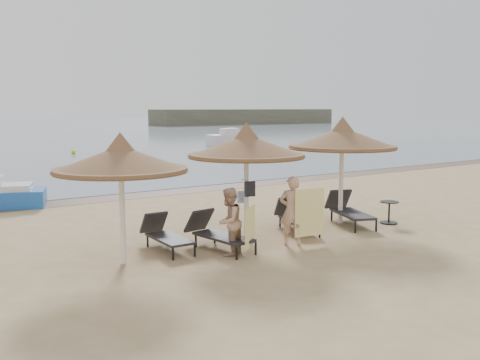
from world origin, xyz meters
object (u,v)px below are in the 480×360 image
object	(u,v)px
palapa_left	(121,160)
palapa_right	(342,139)
lounger_far_right	(348,210)
side_table	(389,213)
person_left	(229,216)
lounger_near_left	(216,232)
lounger_near_right	(295,216)
pedal_boat	(8,195)
palapa_center	(246,146)
person_right	(292,205)
lounger_far_left	(165,234)

from	to	relation	value
palapa_left	palapa_right	xyz separation A→B (m)	(6.91, 0.34, 0.21)
lounger_far_right	side_table	world-z (taller)	lounger_far_right
lounger_far_right	palapa_left	bearing A→B (deg)	-158.81
person_left	lounger_near_left	bearing A→B (deg)	-124.83
palapa_right	lounger_near_left	bearing A→B (deg)	-175.13
side_table	lounger_near_right	bearing A→B (deg)	162.25
lounger_near_left	pedal_boat	world-z (taller)	pedal_boat
lounger_far_right	side_table	xyz separation A→B (m)	(1.03, -0.65, -0.11)
palapa_left	pedal_boat	xyz separation A→B (m)	(-0.68, 8.55, -1.88)
lounger_near_left	person_left	distance (m)	0.83
palapa_center	person_right	bearing A→B (deg)	-67.04
lounger_near_right	palapa_left	bearing A→B (deg)	-157.84
palapa_left	palapa_right	size ratio (longest dim) A/B	0.92
palapa_left	palapa_right	bearing A→B (deg)	2.79
side_table	person_right	size ratio (longest dim) A/B	0.33
palapa_left	lounger_near_right	world-z (taller)	palapa_left
palapa_center	lounger_near_right	bearing A→B (deg)	-0.66
lounger_far_right	pedal_boat	size ratio (longest dim) A/B	0.82
lounger_far_left	person_right	world-z (taller)	person_right
lounger_far_left	person_right	xyz separation A→B (m)	(2.77, -1.44, 0.63)
pedal_boat	person_left	bearing A→B (deg)	-52.70
palapa_center	person_left	size ratio (longest dim) A/B	1.67
person_left	person_right	xyz separation A→B (m)	(1.78, -0.13, 0.09)
palapa_left	palapa_center	size ratio (longest dim) A/B	0.95
palapa_left	lounger_far_left	bearing A→B (deg)	24.83
person_left	person_right	world-z (taller)	person_right
palapa_right	side_table	world-z (taller)	palapa_right
lounger_near_left	pedal_boat	size ratio (longest dim) A/B	0.77
person_left	palapa_center	bearing A→B (deg)	-168.61
lounger_near_left	side_table	bearing A→B (deg)	-12.81
person_left	palapa_right	bearing A→B (deg)	163.07
lounger_near_right	person_right	world-z (taller)	person_right
side_table	person_left	distance (m)	5.78
palapa_left	palapa_center	world-z (taller)	palapa_center
palapa_center	palapa_right	distance (m)	3.36
lounger_far_right	side_table	size ratio (longest dim) A/B	3.35
palapa_right	lounger_far_left	world-z (taller)	palapa_right
person_right	pedal_boat	size ratio (longest dim) A/B	0.75
palapa_right	pedal_boat	distance (m)	11.38
lounger_far_left	side_table	bearing A→B (deg)	-8.76
lounger_near_right	person_left	xyz separation A→B (m)	(-2.90, -1.08, 0.53)
lounger_far_left	side_table	size ratio (longest dim) A/B	2.83
lounger_near_left	person_right	bearing A→B (deg)	-32.47
palapa_left	side_table	world-z (taller)	palapa_left
person_right	lounger_far_left	bearing A→B (deg)	7.77
lounger_near_right	person_left	bearing A→B (deg)	-141.56
palapa_center	lounger_near_right	size ratio (longest dim) A/B	1.52
palapa_left	lounger_far_right	distance (m)	7.25
lounger_near_left	pedal_boat	xyz separation A→B (m)	(-3.03, 8.60, 0.01)
lounger_far_left	lounger_far_right	world-z (taller)	lounger_far_right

